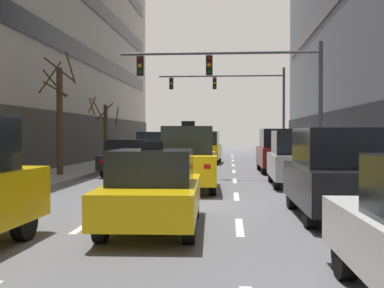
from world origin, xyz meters
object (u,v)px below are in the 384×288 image
at_px(car_driving_5, 153,149).
at_px(car_driving_0, 164,149).
at_px(taxi_driving_1, 206,147).
at_px(car_parked_2, 295,158).
at_px(car_parked_1, 334,173).
at_px(street_tree_0, 105,130).
at_px(car_driving_4, 129,157).
at_px(traffic_signal_1, 240,94).
at_px(taxi_driving_6, 153,190).
at_px(car_parked_3, 278,151).
at_px(street_tree_1, 59,117).
at_px(taxi_driving_2, 188,158).
at_px(traffic_signal_0, 246,80).

bearing_deg(car_driving_5, car_driving_0, 91.52).
distance_m(taxi_driving_1, car_parked_2, 13.98).
bearing_deg(car_driving_5, car_parked_2, -57.06).
distance_m(car_driving_0, car_parked_1, 24.75).
bearing_deg(street_tree_0, car_driving_5, 2.20).
height_order(car_driving_4, car_parked_2, car_parked_2).
bearing_deg(traffic_signal_1, car_parked_1, -86.03).
xyz_separation_m(car_driving_0, taxi_driving_6, (3.19, -25.37, -0.02)).
bearing_deg(car_parked_3, car_driving_4, -163.21).
bearing_deg(street_tree_0, car_driving_4, -66.36).
relative_size(car_driving_4, street_tree_0, 1.11).
bearing_deg(street_tree_0, traffic_signal_1, 39.02).
xyz_separation_m(car_parked_3, traffic_signal_1, (-1.68, 10.83, 3.68)).
height_order(car_driving_4, car_parked_3, car_parked_3).
distance_m(car_driving_4, car_parked_2, 8.35).
relative_size(car_parked_1, street_tree_1, 0.81).
relative_size(car_parked_2, car_parked_3, 0.94).
bearing_deg(car_driving_4, taxi_driving_6, -76.18).
bearing_deg(taxi_driving_2, car_parked_2, 23.87).
relative_size(taxi_driving_1, street_tree_1, 0.82).
relative_size(car_driving_4, taxi_driving_6, 1.03).
relative_size(car_parked_1, street_tree_0, 1.06).
xyz_separation_m(car_driving_4, street_tree_1, (-2.71, -1.71, 1.86)).
height_order(car_parked_2, street_tree_1, street_tree_1).
relative_size(taxi_driving_6, car_parked_3, 0.97).
height_order(taxi_driving_1, traffic_signal_0, traffic_signal_0).
height_order(taxi_driving_1, car_parked_3, taxi_driving_1).
bearing_deg(taxi_driving_1, taxi_driving_2, -89.58).
bearing_deg(car_parked_2, street_tree_1, 165.07).
bearing_deg(traffic_signal_1, car_driving_5, -128.96).
height_order(car_driving_4, car_driving_5, car_driving_5).
distance_m(taxi_driving_6, street_tree_0, 20.20).
bearing_deg(street_tree_0, taxi_driving_6, -72.83).
bearing_deg(traffic_signal_0, car_parked_2, -59.26).
relative_size(car_parked_2, street_tree_1, 0.80).
height_order(car_parked_1, street_tree_1, street_tree_1).
distance_m(car_driving_5, car_parked_3, 8.19).
relative_size(taxi_driving_2, taxi_driving_6, 1.05).
bearing_deg(car_driving_4, traffic_signal_1, 67.23).
xyz_separation_m(car_parked_1, street_tree_0, (-9.90, 17.59, 1.12)).
relative_size(car_parked_2, traffic_signal_0, 0.49).
bearing_deg(taxi_driving_2, street_tree_0, 116.21).
bearing_deg(street_tree_0, taxi_driving_1, 24.82).
bearing_deg(car_parked_2, car_parked_3, 90.00).
bearing_deg(car_parked_1, traffic_signal_0, 99.88).
height_order(car_parked_3, traffic_signal_0, traffic_signal_0).
xyz_separation_m(car_driving_0, car_driving_4, (0.01, -12.44, 0.01)).
bearing_deg(car_driving_0, car_parked_2, -66.95).
bearing_deg(street_tree_1, street_tree_0, 90.38).
xyz_separation_m(taxi_driving_6, street_tree_0, (-5.95, 19.26, 1.35)).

